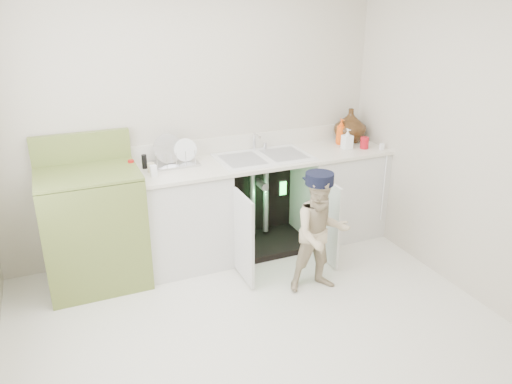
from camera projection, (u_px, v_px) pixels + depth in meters
ground at (261, 331)px, 3.63m from camera, size 3.50×3.50×0.00m
room_shell at (262, 168)px, 3.16m from camera, size 6.00×5.50×1.26m
counter_run at (266, 200)px, 4.70m from camera, size 2.44×1.02×1.23m
avocado_stove at (94, 226)px, 4.09m from camera, size 0.79×0.65×1.23m
repair_worker at (321, 233)px, 3.97m from camera, size 0.53×0.74×1.01m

